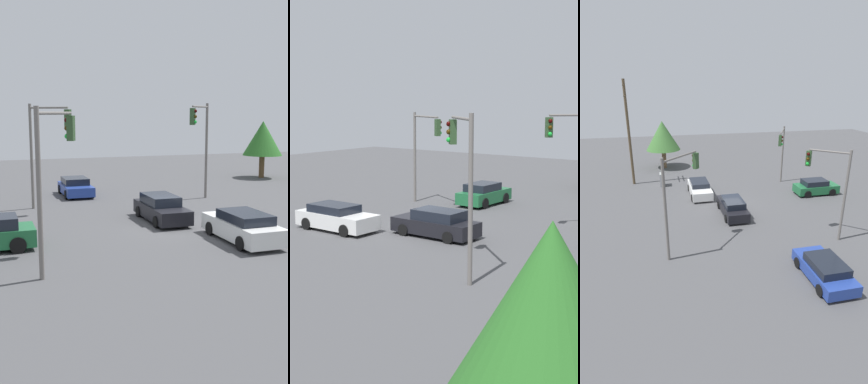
{
  "view_description": "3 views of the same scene",
  "coord_description": "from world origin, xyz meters",
  "views": [
    {
      "loc": [
        -22.87,
        9.42,
        5.92
      ],
      "look_at": [
        1.83,
        0.83,
        1.61
      ],
      "focal_mm": 45.0,
      "sensor_mm": 36.0,
      "label": 1
    },
    {
      "loc": [
        19.31,
        -23.82,
        7.12
      ],
      "look_at": [
        0.69,
        0.75,
        2.17
      ],
      "focal_mm": 55.0,
      "sensor_mm": 36.0,
      "label": 2
    },
    {
      "loc": [
        23.91,
        -5.83,
        10.53
      ],
      "look_at": [
        0.34,
        -0.54,
        1.65
      ],
      "focal_mm": 28.0,
      "sensor_mm": 36.0,
      "label": 3
    }
  ],
  "objects": [
    {
      "name": "sedan_green",
      "position": [
        -1.54,
        9.24,
        0.72
      ],
      "size": [
        1.96,
        4.21,
        1.49
      ],
      "color": "#1E6638",
      "rests_on": "ground_plane"
    },
    {
      "name": "electrical_cabinet",
      "position": [
        -7.4,
        -5.6,
        0.7
      ],
      "size": [
        1.02,
        0.51,
        1.39
      ],
      "primitive_type": "cube",
      "color": "#9EA0A3",
      "rests_on": "ground_plane"
    },
    {
      "name": "traffic_signal_cross",
      "position": [
        6.32,
        -4.8,
        4.46
      ],
      "size": [
        2.71,
        2.51,
        6.57
      ],
      "rotation": [
        0.0,
        0.0,
        2.4
      ],
      "color": "slate",
      "rests_on": "ground_plane"
    },
    {
      "name": "utility_pole_tall",
      "position": [
        -8.79,
        -8.64,
        5.74
      ],
      "size": [
        2.2,
        0.28,
        10.87
      ],
      "color": "brown",
      "rests_on": "ground_plane"
    },
    {
      "name": "sedan_blue",
      "position": [
        11.2,
        2.82,
        0.63
      ],
      "size": [
        4.23,
        2.05,
        1.29
      ],
      "rotation": [
        0.0,
        0.0,
        1.57
      ],
      "color": "#233D93",
      "rests_on": "ground_plane"
    },
    {
      "name": "tree_corner",
      "position": [
        -14.8,
        -5.1,
        4.16
      ],
      "size": [
        4.28,
        4.28,
        6.0
      ],
      "color": "brown",
      "rests_on": "ground_plane"
    },
    {
      "name": "traffic_signal_main",
      "position": [
        -4.67,
        6.72,
        4.23
      ],
      "size": [
        3.59,
        2.08,
        6.16
      ],
      "rotation": [
        0.0,
        0.0,
        -0.5
      ],
      "color": "slate",
      "rests_on": "ground_plane"
    },
    {
      "name": "sedan_dark",
      "position": [
        1.45,
        -0.06,
        0.69
      ],
      "size": [
        4.63,
        1.91,
        1.44
      ],
      "rotation": [
        0.0,
        0.0,
        1.57
      ],
      "color": "black",
      "rests_on": "ground_plane"
    },
    {
      "name": "sedan_white",
      "position": [
        -3.79,
        -2.08,
        0.69
      ],
      "size": [
        4.71,
        2.02,
        1.41
      ],
      "rotation": [
        0.0,
        0.0,
        -1.57
      ],
      "color": "silver",
      "rests_on": "ground_plane"
    },
    {
      "name": "ground_plane",
      "position": [
        0.0,
        0.0,
        0.0
      ],
      "size": [
        80.0,
        80.0,
        0.0
      ],
      "primitive_type": "plane",
      "color": "#4C4C4F"
    },
    {
      "name": "traffic_signal_aux",
      "position": [
        6.62,
        5.46,
        4.36
      ],
      "size": [
        2.08,
        2.3,
        6.47
      ],
      "rotation": [
        0.0,
        0.0,
        3.98
      ],
      "color": "slate",
      "rests_on": "ground_plane"
    }
  ]
}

